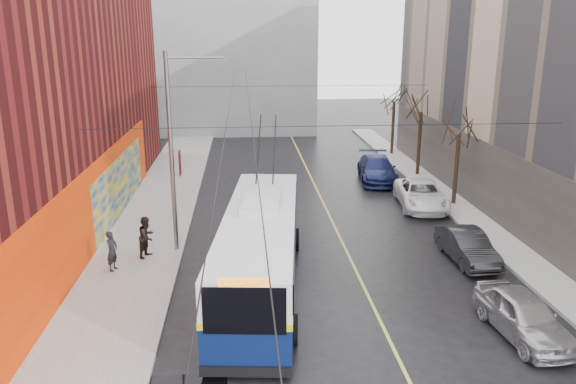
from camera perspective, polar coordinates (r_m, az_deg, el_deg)
name	(u,v)px	position (r m, az deg, el deg)	size (l,w,h in m)	color
ground	(354,372)	(17.65, 6.74, -17.67)	(140.00, 140.00, 0.00)	black
sidewalk_left	(146,236)	(28.51, -14.19, -4.38)	(4.00, 60.00, 0.15)	gray
sidewalk_right	(481,227)	(30.61, 19.05, -3.37)	(2.00, 60.00, 0.15)	gray
lane_line	(331,220)	(30.36, 4.42, -2.81)	(0.12, 50.00, 0.01)	#BFB74C
building_far	(213,39)	(59.44, -7.65, 15.12)	(20.50, 12.10, 18.00)	gray
streetlight_pole	(175,148)	(25.05, -11.44, 4.36)	(2.65, 0.60, 9.00)	slate
catenary_wires	(254,102)	(29.37, -3.46, 9.08)	(18.00, 60.00, 0.22)	black
tree_near	(460,120)	(33.06, 17.11, 6.96)	(3.20, 3.20, 6.40)	black
tree_mid	(422,101)	(39.56, 13.45, 9.01)	(3.20, 3.20, 6.68)	black
tree_far	(395,92)	(46.24, 10.79, 9.97)	(3.20, 3.20, 6.57)	black
pigeons_flying	(252,93)	(24.16, -3.64, 10.04)	(3.33, 1.14, 2.19)	slate
trolleybus	(260,249)	(21.86, -2.84, -5.76)	(3.98, 12.80, 5.99)	#091644
parked_car_a	(523,315)	(20.49, 22.80, -11.48)	(1.74, 4.32, 1.47)	#B1B0B5
parked_car_b	(467,246)	(25.93, 17.74, -5.28)	(1.46, 4.19, 1.38)	black
parked_car_c	(421,194)	(33.12, 13.37, -0.25)	(2.49, 5.40, 1.50)	white
parked_car_d	(377,169)	(38.42, 9.03, 2.33)	(2.32, 5.70, 1.65)	#171F51
following_car	(254,186)	(34.32, -3.52, 0.64)	(1.64, 4.08, 1.39)	#A4A5A8
pedestrian_a	(112,251)	(24.49, -17.44, -5.73)	(0.62, 0.41, 1.71)	black
pedestrian_b	(147,237)	(25.51, -14.15, -4.43)	(0.90, 0.70, 1.84)	black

